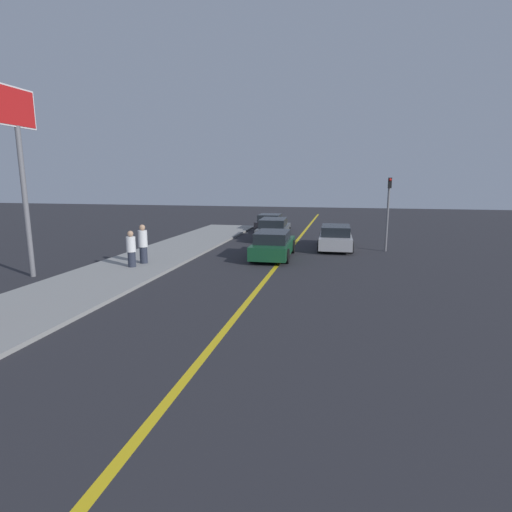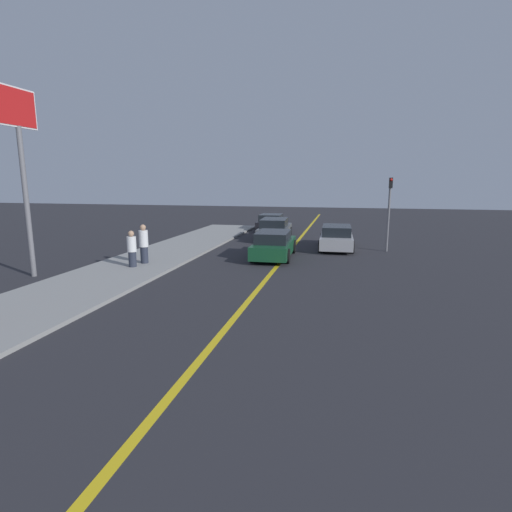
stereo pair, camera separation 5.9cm
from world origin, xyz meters
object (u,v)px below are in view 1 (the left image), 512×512
object	(u,v)px
traffic_light	(388,207)
pedestrian_far_standing	(131,249)
car_parked_left_lot	(274,229)
roadside_sign	(19,138)
car_far_distant	(335,237)
pedestrian_by_sign	(143,244)
car_oncoming_far	(270,222)
car_ahead_center	(273,245)

from	to	relation	value
traffic_light	pedestrian_far_standing	bearing A→B (deg)	-147.57
car_parked_left_lot	roadside_sign	size ratio (longest dim) A/B	0.67
car_far_distant	pedestrian_by_sign	distance (m)	10.62
car_parked_left_lot	roadside_sign	world-z (taller)	roadside_sign
car_parked_left_lot	pedestrian_by_sign	bearing A→B (deg)	-117.17
car_oncoming_far	traffic_light	distance (m)	11.22
car_oncoming_far	pedestrian_by_sign	xyz separation A→B (m)	(-3.20, -14.09, 0.38)
roadside_sign	car_parked_left_lot	bearing A→B (deg)	58.31
car_oncoming_far	pedestrian_far_standing	world-z (taller)	pedestrian_far_standing
car_far_distant	car_ahead_center	bearing A→B (deg)	-132.63
car_parked_left_lot	car_oncoming_far	distance (m)	4.66
pedestrian_by_sign	roadside_sign	distance (m)	6.20
car_ahead_center	pedestrian_by_sign	world-z (taller)	pedestrian_by_sign
car_far_distant	car_oncoming_far	bearing A→B (deg)	122.89
pedestrian_by_sign	car_far_distant	bearing A→B (deg)	38.35
car_oncoming_far	traffic_light	bearing A→B (deg)	-46.35
roadside_sign	car_ahead_center	bearing A→B (deg)	34.60
pedestrian_far_standing	pedestrian_by_sign	size ratio (longest dim) A/B	0.90
car_far_distant	traffic_light	world-z (taller)	traffic_light
pedestrian_by_sign	traffic_light	world-z (taller)	traffic_light
traffic_light	roadside_sign	distance (m)	17.28
traffic_light	roadside_sign	bearing A→B (deg)	-147.73
car_ahead_center	pedestrian_by_sign	size ratio (longest dim) A/B	2.56
pedestrian_by_sign	roadside_sign	size ratio (longest dim) A/B	0.24
car_parked_left_lot	car_oncoming_far	world-z (taller)	car_parked_left_lot
car_ahead_center	pedestrian_by_sign	distance (m)	6.25
pedestrian_by_sign	traffic_light	xyz separation A→B (m)	(11.03, 6.27, 1.44)
pedestrian_by_sign	car_ahead_center	bearing A→B (deg)	30.80
car_parked_left_lot	pedestrian_far_standing	distance (m)	11.27
pedestrian_far_standing	car_oncoming_far	bearing A→B (deg)	77.45
car_parked_left_lot	traffic_light	xyz separation A→B (m)	(6.76, -3.29, 1.78)
pedestrian_far_standing	pedestrian_by_sign	distance (m)	0.83
pedestrian_far_standing	roadside_sign	distance (m)	5.88
car_ahead_center	roadside_sign	xyz separation A→B (m)	(-8.73, -6.02, 4.72)
pedestrian_far_standing	pedestrian_by_sign	bearing A→B (deg)	81.52
car_ahead_center	car_parked_left_lot	world-z (taller)	car_parked_left_lot
car_ahead_center	traffic_light	size ratio (longest dim) A/B	1.13
car_ahead_center	car_far_distant	size ratio (longest dim) A/B	1.00
car_ahead_center	car_oncoming_far	bearing A→B (deg)	99.45
car_ahead_center	car_oncoming_far	distance (m)	11.11
car_parked_left_lot	pedestrian_by_sign	world-z (taller)	pedestrian_by_sign
car_ahead_center	roadside_sign	size ratio (longest dim) A/B	0.62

